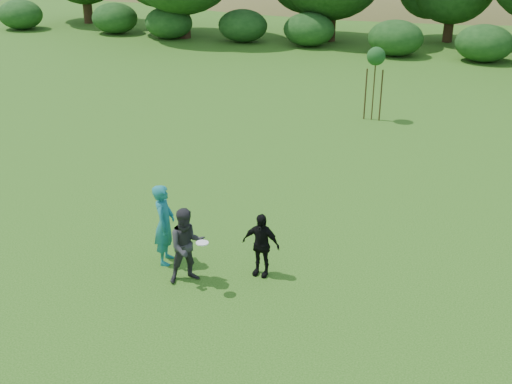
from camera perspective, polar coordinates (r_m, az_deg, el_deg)
ground at (r=14.14m, az=-3.98°, el=-8.77°), size 120.00×120.00×0.00m
player_teal at (r=14.90m, az=-8.14°, el=-2.86°), size 0.62×0.80×1.95m
player_grey at (r=14.13m, az=-6.14°, el=-4.77°), size 1.08×1.05×1.75m
player_black at (r=14.35m, az=0.43°, el=-4.70°), size 0.91×0.43×1.51m
frisbee at (r=13.56m, az=-4.80°, el=-4.53°), size 0.27×0.27×0.04m
sapling at (r=25.20m, az=10.62°, el=11.60°), size 0.70×0.70×2.85m
hillside at (r=81.93m, az=14.78°, el=9.31°), size 150.00×72.00×52.00m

